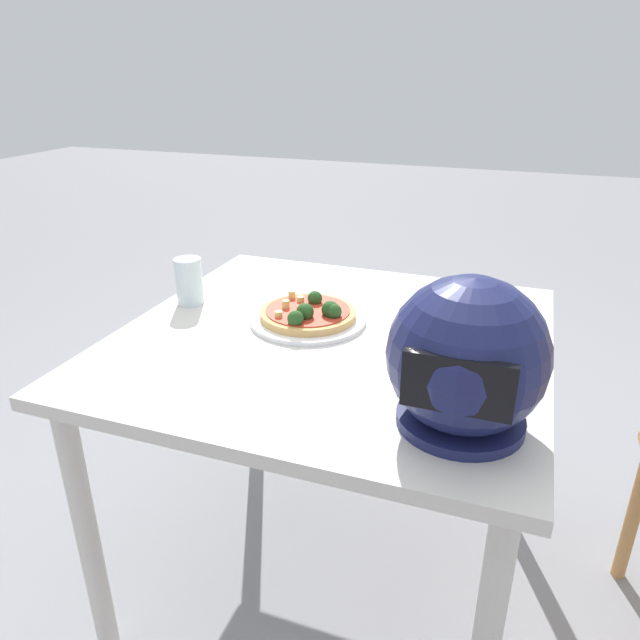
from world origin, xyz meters
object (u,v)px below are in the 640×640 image
pizza (310,312)px  motorcycle_helmet (467,358)px  drinking_glass (189,281)px  dining_table (332,366)px

pizza → motorcycle_helmet: size_ratio=0.86×
pizza → drinking_glass: size_ratio=1.91×
pizza → motorcycle_helmet: motorcycle_helmet is taller
pizza → motorcycle_helmet: (-0.40, 0.32, 0.10)m
motorcycle_helmet → pizza: bearing=-38.5°
dining_table → pizza: (0.07, -0.04, 0.11)m
motorcycle_helmet → drinking_glass: (0.75, -0.34, -0.07)m
dining_table → pizza: size_ratio=4.17×
pizza → dining_table: bearing=150.9°
pizza → motorcycle_helmet: 0.53m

